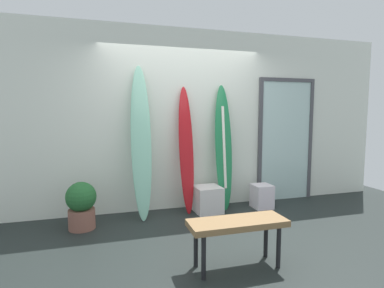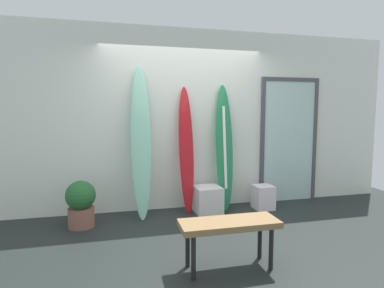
{
  "view_description": "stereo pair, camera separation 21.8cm",
  "coord_description": "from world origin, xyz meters",
  "px_view_note": "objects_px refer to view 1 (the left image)",
  "views": [
    {
      "loc": [
        -1.2,
        -3.43,
        1.51
      ],
      "look_at": [
        0.08,
        0.95,
        1.04
      ],
      "focal_mm": 28.61,
      "sensor_mm": 36.0,
      "label": 1
    },
    {
      "loc": [
        -0.99,
        -3.48,
        1.51
      ],
      "look_at": [
        0.08,
        0.95,
        1.04
      ],
      "focal_mm": 28.61,
      "sensor_mm": 36.0,
      "label": 2
    }
  ],
  "objects_px": {
    "surfboard_crimson": "(186,150)",
    "surfboard_emerald": "(224,148)",
    "glass_door": "(286,138)",
    "surfboard_seafoam": "(141,142)",
    "display_block_left": "(262,196)",
    "potted_plant": "(81,204)",
    "display_block_center": "(208,199)",
    "bench": "(237,226)"
  },
  "relations": [
    {
      "from": "surfboard_emerald",
      "to": "bench",
      "type": "distance_m",
      "value": 1.97
    },
    {
      "from": "display_block_center",
      "to": "glass_door",
      "type": "height_order",
      "value": "glass_door"
    },
    {
      "from": "surfboard_seafoam",
      "to": "potted_plant",
      "type": "bearing_deg",
      "value": -163.15
    },
    {
      "from": "display_block_left",
      "to": "potted_plant",
      "type": "height_order",
      "value": "potted_plant"
    },
    {
      "from": "glass_door",
      "to": "surfboard_emerald",
      "type": "bearing_deg",
      "value": -171.7
    },
    {
      "from": "surfboard_crimson",
      "to": "glass_door",
      "type": "distance_m",
      "value": 1.85
    },
    {
      "from": "surfboard_emerald",
      "to": "display_block_center",
      "type": "distance_m",
      "value": 0.83
    },
    {
      "from": "display_block_left",
      "to": "display_block_center",
      "type": "distance_m",
      "value": 0.9
    },
    {
      "from": "surfboard_emerald",
      "to": "potted_plant",
      "type": "bearing_deg",
      "value": -171.47
    },
    {
      "from": "surfboard_seafoam",
      "to": "surfboard_emerald",
      "type": "bearing_deg",
      "value": 3.06
    },
    {
      "from": "surfboard_crimson",
      "to": "potted_plant",
      "type": "height_order",
      "value": "surfboard_crimson"
    },
    {
      "from": "display_block_center",
      "to": "glass_door",
      "type": "relative_size",
      "value": 0.19
    },
    {
      "from": "surfboard_seafoam",
      "to": "bench",
      "type": "bearing_deg",
      "value": -67.75
    },
    {
      "from": "surfboard_crimson",
      "to": "surfboard_emerald",
      "type": "height_order",
      "value": "surfboard_emerald"
    },
    {
      "from": "surfboard_seafoam",
      "to": "display_block_left",
      "type": "bearing_deg",
      "value": -3.06
    },
    {
      "from": "surfboard_crimson",
      "to": "glass_door",
      "type": "height_order",
      "value": "glass_door"
    },
    {
      "from": "surfboard_seafoam",
      "to": "bench",
      "type": "relative_size",
      "value": 2.29
    },
    {
      "from": "bench",
      "to": "surfboard_emerald",
      "type": "bearing_deg",
      "value": 72.09
    },
    {
      "from": "display_block_center",
      "to": "bench",
      "type": "relative_size",
      "value": 0.42
    },
    {
      "from": "potted_plant",
      "to": "glass_door",
      "type": "bearing_deg",
      "value": 8.44
    },
    {
      "from": "potted_plant",
      "to": "surfboard_crimson",
      "type": "bearing_deg",
      "value": 11.59
    },
    {
      "from": "surfboard_emerald",
      "to": "display_block_center",
      "type": "xyz_separation_m",
      "value": [
        -0.3,
        -0.13,
        -0.76
      ]
    },
    {
      "from": "surfboard_crimson",
      "to": "display_block_center",
      "type": "relative_size",
      "value": 4.7
    },
    {
      "from": "surfboard_seafoam",
      "to": "glass_door",
      "type": "xyz_separation_m",
      "value": [
        2.51,
        0.25,
        -0.02
      ]
    },
    {
      "from": "surfboard_seafoam",
      "to": "display_block_left",
      "type": "distance_m",
      "value": 2.1
    },
    {
      "from": "surfboard_seafoam",
      "to": "display_block_left",
      "type": "height_order",
      "value": "surfboard_seafoam"
    },
    {
      "from": "surfboard_seafoam",
      "to": "surfboard_emerald",
      "type": "xyz_separation_m",
      "value": [
        1.29,
        0.07,
        -0.14
      ]
    },
    {
      "from": "glass_door",
      "to": "potted_plant",
      "type": "bearing_deg",
      "value": -171.56
    },
    {
      "from": "surfboard_crimson",
      "to": "glass_door",
      "type": "xyz_separation_m",
      "value": [
        1.83,
        0.19,
        0.12
      ]
    },
    {
      "from": "display_block_left",
      "to": "glass_door",
      "type": "xyz_separation_m",
      "value": [
        0.63,
        0.35,
        0.89
      ]
    },
    {
      "from": "glass_door",
      "to": "surfboard_seafoam",
      "type": "bearing_deg",
      "value": -174.38
    },
    {
      "from": "glass_door",
      "to": "display_block_center",
      "type": "bearing_deg",
      "value": -168.6
    },
    {
      "from": "potted_plant",
      "to": "bench",
      "type": "distance_m",
      "value": 2.13
    },
    {
      "from": "surfboard_seafoam",
      "to": "display_block_center",
      "type": "bearing_deg",
      "value": -3.51
    },
    {
      "from": "surfboard_emerald",
      "to": "potted_plant",
      "type": "distance_m",
      "value": 2.22
    },
    {
      "from": "surfboard_seafoam",
      "to": "display_block_center",
      "type": "xyz_separation_m",
      "value": [
        0.99,
        -0.06,
        -0.9
      ]
    },
    {
      "from": "surfboard_crimson",
      "to": "surfboard_emerald",
      "type": "xyz_separation_m",
      "value": [
        0.61,
        0.01,
        0.0
      ]
    },
    {
      "from": "display_block_center",
      "to": "potted_plant",
      "type": "height_order",
      "value": "potted_plant"
    },
    {
      "from": "surfboard_emerald",
      "to": "glass_door",
      "type": "xyz_separation_m",
      "value": [
        1.22,
        0.18,
        0.12
      ]
    },
    {
      "from": "display_block_left",
      "to": "bench",
      "type": "xyz_separation_m",
      "value": [
        -1.18,
        -1.63,
        0.23
      ]
    },
    {
      "from": "surfboard_seafoam",
      "to": "potted_plant",
      "type": "relative_size",
      "value": 3.55
    },
    {
      "from": "surfboard_crimson",
      "to": "surfboard_emerald",
      "type": "relative_size",
      "value": 0.98
    }
  ]
}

